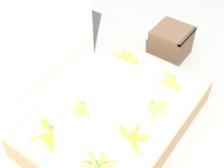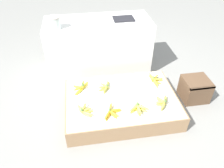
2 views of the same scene
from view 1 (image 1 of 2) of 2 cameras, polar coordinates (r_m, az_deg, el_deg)
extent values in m
plane|color=gray|center=(2.22, 0.67, -7.72)|extent=(10.00, 10.00, 0.00)
cube|color=#997551|center=(2.14, 0.70, -6.13)|extent=(1.22, 0.84, 0.20)
cube|color=silver|center=(2.06, 0.72, -4.39)|extent=(1.19, 0.82, 0.00)
cube|color=white|center=(2.38, -19.40, 5.92)|extent=(1.36, 0.56, 0.72)
cube|color=brown|center=(2.72, 10.69, 7.43)|extent=(0.30, 0.29, 0.27)
cube|color=#402E20|center=(2.61, 13.61, 8.45)|extent=(0.30, 0.02, 0.02)
ellipsoid|color=#DBCC4C|center=(1.79, -0.96, -15.14)|extent=(0.10, 0.09, 0.03)
ellipsoid|color=#DBCC4C|center=(1.81, -1.70, -14.07)|extent=(0.11, 0.04, 0.03)
ellipsoid|color=#DBCC4C|center=(1.81, -3.39, -14.38)|extent=(0.07, 0.11, 0.03)
ellipsoid|color=#DBCC4C|center=(1.77, -0.65, -14.54)|extent=(0.10, 0.08, 0.03)
ellipsoid|color=#DBCC4C|center=(1.79, -2.12, -13.71)|extent=(0.11, 0.06, 0.03)
ellipsoid|color=#DBCC4C|center=(1.79, -3.79, -13.49)|extent=(0.06, 0.11, 0.03)
ellipsoid|color=#DBCC4C|center=(1.77, -4.38, -14.67)|extent=(0.06, 0.11, 0.03)
cone|color=#5B7F3D|center=(1.73, -2.69, -14.53)|extent=(0.03, 0.03, 0.04)
ellipsoid|color=gold|center=(1.87, 4.18, -11.33)|extent=(0.08, 0.13, 0.02)
ellipsoid|color=gold|center=(1.90, 4.68, -10.20)|extent=(0.09, 0.13, 0.02)
ellipsoid|color=gold|center=(1.92, 4.17, -9.00)|extent=(0.13, 0.03, 0.02)
ellipsoid|color=gold|center=(1.91, 2.64, -9.46)|extent=(0.06, 0.13, 0.02)
ellipsoid|color=gold|center=(1.84, 4.20, -11.16)|extent=(0.09, 0.12, 0.02)
ellipsoid|color=gold|center=(1.88, 4.98, -9.68)|extent=(0.10, 0.12, 0.02)
ellipsoid|color=gold|center=(1.90, 4.19, -8.61)|extent=(0.13, 0.03, 0.02)
ellipsoid|color=gold|center=(1.90, 2.39, -8.73)|extent=(0.06, 0.13, 0.02)
cone|color=#5B7F3D|center=(1.85, 3.43, -9.16)|extent=(0.03, 0.03, 0.04)
ellipsoid|color=#DBCC4C|center=(2.03, 7.42, -5.14)|extent=(0.14, 0.12, 0.03)
ellipsoid|color=#DBCC4C|center=(2.04, 8.32, -4.96)|extent=(0.04, 0.16, 0.03)
ellipsoid|color=#DBCC4C|center=(2.07, 8.21, -4.20)|extent=(0.14, 0.12, 0.03)
ellipsoid|color=#DBCC4C|center=(2.01, 7.47, -4.56)|extent=(0.15, 0.11, 0.03)
ellipsoid|color=#DBCC4C|center=(2.02, 8.53, -4.35)|extent=(0.04, 0.16, 0.03)
ellipsoid|color=#DBCC4C|center=(2.05, 8.41, -3.54)|extent=(0.15, 0.11, 0.03)
cone|color=#5B7F3D|center=(2.01, 7.50, -3.16)|extent=(0.03, 0.03, 0.05)
ellipsoid|color=gold|center=(2.28, 10.32, 1.32)|extent=(0.09, 0.12, 0.03)
ellipsoid|color=gold|center=(2.24, 9.83, 0.49)|extent=(0.08, 0.12, 0.03)
ellipsoid|color=gold|center=(2.22, 10.55, -0.12)|extent=(0.12, 0.04, 0.03)
ellipsoid|color=gold|center=(2.22, 11.55, -0.48)|extent=(0.10, 0.11, 0.03)
ellipsoid|color=gold|center=(2.26, 10.31, 1.75)|extent=(0.08, 0.12, 0.03)
ellipsoid|color=gold|center=(2.22, 9.77, 0.94)|extent=(0.09, 0.12, 0.03)
ellipsoid|color=gold|center=(2.20, 10.58, 0.36)|extent=(0.12, 0.04, 0.03)
ellipsoid|color=gold|center=(2.19, 11.80, -0.11)|extent=(0.09, 0.11, 0.03)
cone|color=#5B7F3D|center=(2.20, 11.29, 1.57)|extent=(0.03, 0.03, 0.05)
ellipsoid|color=yellow|center=(1.99, -11.75, -7.46)|extent=(0.09, 0.14, 0.03)
ellipsoid|color=yellow|center=(1.95, -13.06, -9.35)|extent=(0.13, 0.10, 0.03)
ellipsoid|color=yellow|center=(1.91, -11.13, -10.45)|extent=(0.12, 0.12, 0.03)
ellipsoid|color=yellow|center=(1.95, -12.01, -7.60)|extent=(0.05, 0.14, 0.03)
ellipsoid|color=yellow|center=(1.90, -11.73, -9.44)|extent=(0.14, 0.09, 0.03)
cone|color=#5B7F3D|center=(1.90, -11.49, -7.55)|extent=(0.04, 0.04, 0.05)
ellipsoid|color=gold|center=(2.08, -6.03, -3.49)|extent=(0.06, 0.12, 0.02)
ellipsoid|color=gold|center=(2.06, -6.65, -4.20)|extent=(0.08, 0.12, 0.02)
ellipsoid|color=gold|center=(2.05, -6.10, -4.68)|extent=(0.12, 0.07, 0.02)
ellipsoid|color=gold|center=(2.03, -5.78, -5.33)|extent=(0.12, 0.06, 0.02)
ellipsoid|color=gold|center=(2.02, -4.79, -5.31)|extent=(0.08, 0.12, 0.02)
ellipsoid|color=gold|center=(2.06, -6.17, -3.16)|extent=(0.05, 0.12, 0.02)
ellipsoid|color=gold|center=(2.03, -6.42, -4.07)|extent=(0.10, 0.10, 0.02)
ellipsoid|color=gold|center=(2.01, -5.99, -4.76)|extent=(0.12, 0.04, 0.02)
ellipsoid|color=gold|center=(2.01, -4.92, -4.79)|extent=(0.08, 0.12, 0.02)
cone|color=#5B7F3D|center=(2.01, -5.38, -3.35)|extent=(0.03, 0.03, 0.04)
ellipsoid|color=gold|center=(2.37, 3.75, 4.05)|extent=(0.04, 0.15, 0.02)
ellipsoid|color=gold|center=(2.40, 3.28, 4.63)|extent=(0.12, 0.12, 0.02)
ellipsoid|color=gold|center=(2.43, 2.91, 5.31)|extent=(0.15, 0.05, 0.02)
ellipsoid|color=gold|center=(2.42, 2.13, 5.19)|extent=(0.11, 0.13, 0.02)
ellipsoid|color=gold|center=(2.40, 1.59, 4.80)|extent=(0.05, 0.15, 0.02)
ellipsoid|color=gold|center=(2.36, 3.50, 4.61)|extent=(0.04, 0.15, 0.02)
ellipsoid|color=gold|center=(2.40, 3.25, 5.34)|extent=(0.15, 0.08, 0.02)
ellipsoid|color=gold|center=(2.41, 2.31, 5.62)|extent=(0.13, 0.11, 0.02)
ellipsoid|color=gold|center=(2.40, 1.20, 5.40)|extent=(0.04, 0.15, 0.02)
cone|color=#5B7F3D|center=(2.36, 2.44, 5.56)|extent=(0.03, 0.03, 0.04)
camera|label=2|loc=(1.22, 91.31, 1.64)|focal=35.00mm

